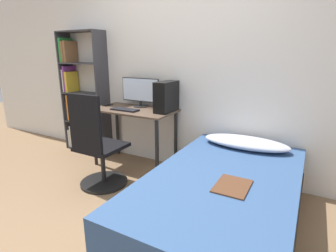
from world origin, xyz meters
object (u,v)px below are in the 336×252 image
Objects in this scene: bookshelf at (79,95)px; keyboard at (125,110)px; office_chair at (98,152)px; monitor at (140,91)px; bed at (222,202)px; pc_tower at (166,97)px.

bookshelf is 1.12m from keyboard.
bookshelf reaches higher than office_chair.
office_chair is 2.95× the size of keyboard.
office_chair is at bearing -90.11° from monitor.
monitor reaches higher than bed.
pc_tower is (0.49, 0.20, 0.17)m from keyboard.
keyboard is (-0.04, 0.55, 0.38)m from office_chair.
keyboard is (1.09, -0.26, -0.06)m from bookshelf.
office_chair is 0.67m from keyboard.
bookshelf is at bearing 161.30° from bed.
bed is 1.68m from keyboard.
bed is (1.44, -0.05, -0.16)m from office_chair.
monitor is 0.35m from keyboard.
bookshelf reaches higher than bed.
bookshelf is 1.66× the size of office_chair.
bed is at bearing -38.98° from pc_tower.
bed is (2.57, -0.87, -0.60)m from bookshelf.
pc_tower is at bearing 21.93° from keyboard.
pc_tower reaches higher than office_chair.
monitor is (-1.44, 0.90, 0.73)m from bed.
office_chair is at bearing -86.31° from keyboard.
bed is 5.54× the size of keyboard.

